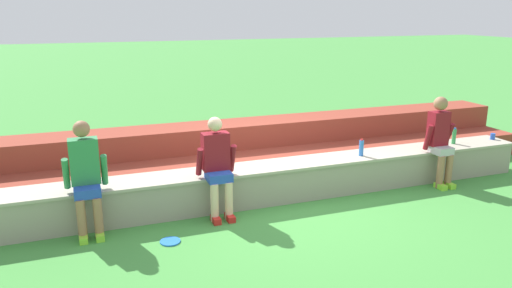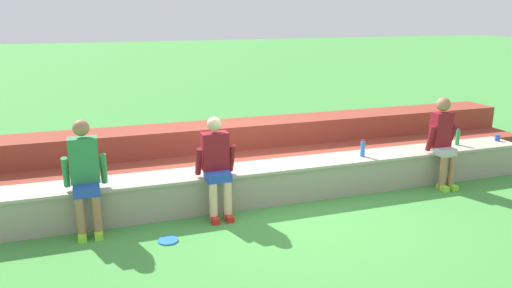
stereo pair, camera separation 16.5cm
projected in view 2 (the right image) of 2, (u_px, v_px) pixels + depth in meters
ground_plane at (287, 205)px, 7.23m from camera, size 80.00×80.00×0.00m
stone_seating_wall at (280, 180)px, 7.42m from camera, size 8.53×0.61×0.54m
brick_bleachers at (250, 152)px, 8.69m from camera, size 10.45×1.48×0.84m
person_far_left at (85, 173)px, 6.18m from camera, size 0.53×0.52×1.45m
person_left_of_center at (216, 164)px, 6.69m from camera, size 0.54×0.51×1.38m
person_center at (443, 140)px, 7.83m from camera, size 0.48×0.50×1.44m
water_bottle_mid_right at (363, 148)px, 7.71m from camera, size 0.07×0.07×0.27m
water_bottle_near_right at (458, 137)px, 8.37m from camera, size 0.07×0.07×0.28m
plastic_cup_middle at (497, 138)px, 8.65m from camera, size 0.08×0.08×0.11m
frisbee at (168, 241)px, 6.10m from camera, size 0.25×0.25×0.02m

